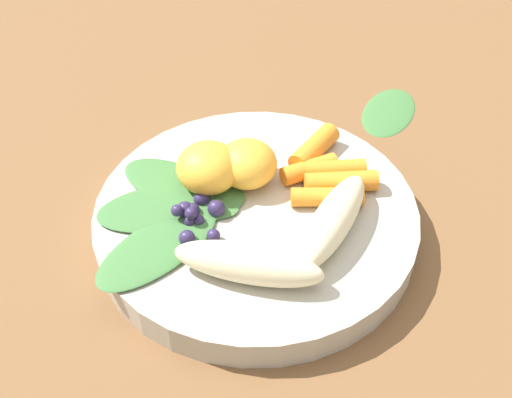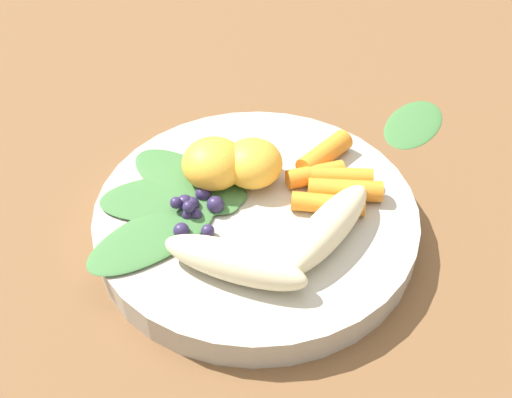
% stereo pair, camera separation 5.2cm
% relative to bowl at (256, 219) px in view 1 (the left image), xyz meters
% --- Properties ---
extents(ground_plane, '(2.40, 2.40, 0.00)m').
position_rel_bowl_xyz_m(ground_plane, '(0.00, 0.00, -0.01)').
color(ground_plane, brown).
extents(bowl, '(0.28, 0.28, 0.03)m').
position_rel_bowl_xyz_m(bowl, '(0.00, 0.00, 0.00)').
color(bowl, '#B2AD9E').
rests_on(bowl, ground_plane).
extents(banana_peeled_left, '(0.07, 0.12, 0.03)m').
position_rel_bowl_xyz_m(banana_peeled_left, '(0.06, -0.03, 0.03)').
color(banana_peeled_left, beige).
rests_on(banana_peeled_left, bowl).
extents(banana_peeled_right, '(0.12, 0.05, 0.03)m').
position_rel_bowl_xyz_m(banana_peeled_right, '(0.00, -0.08, 0.03)').
color(banana_peeled_right, beige).
rests_on(banana_peeled_right, bowl).
extents(orange_segment_near, '(0.06, 0.06, 0.04)m').
position_rel_bowl_xyz_m(orange_segment_near, '(-0.04, 0.02, 0.03)').
color(orange_segment_near, '#F4A833').
rests_on(orange_segment_near, bowl).
extents(orange_segment_far, '(0.05, 0.05, 0.04)m').
position_rel_bowl_xyz_m(orange_segment_far, '(-0.01, 0.03, 0.03)').
color(orange_segment_far, '#F4A833').
rests_on(orange_segment_far, bowl).
extents(carrot_front, '(0.06, 0.02, 0.02)m').
position_rel_bowl_xyz_m(carrot_front, '(0.06, 0.01, 0.02)').
color(carrot_front, orange).
rests_on(carrot_front, bowl).
extents(carrot_mid_left, '(0.07, 0.03, 0.02)m').
position_rel_bowl_xyz_m(carrot_mid_left, '(0.07, 0.03, 0.02)').
color(carrot_mid_left, orange).
rests_on(carrot_mid_left, bowl).
extents(carrot_mid_right, '(0.06, 0.03, 0.02)m').
position_rel_bowl_xyz_m(carrot_mid_right, '(0.07, 0.04, 0.02)').
color(carrot_mid_right, orange).
rests_on(carrot_mid_right, bowl).
extents(carrot_rear, '(0.05, 0.04, 0.02)m').
position_rel_bowl_xyz_m(carrot_rear, '(0.04, 0.04, 0.02)').
color(carrot_rear, orange).
rests_on(carrot_rear, bowl).
extents(carrot_small, '(0.05, 0.06, 0.02)m').
position_rel_bowl_xyz_m(carrot_small, '(0.05, 0.07, 0.02)').
color(carrot_small, orange).
rests_on(carrot_small, bowl).
extents(blueberry_pile, '(0.04, 0.06, 0.02)m').
position_rel_bowl_xyz_m(blueberry_pile, '(-0.05, -0.02, 0.02)').
color(blueberry_pile, '#2D234C').
rests_on(blueberry_pile, bowl).
extents(kale_leaf_left, '(0.13, 0.10, 0.00)m').
position_rel_bowl_xyz_m(kale_leaf_left, '(-0.07, 0.02, 0.02)').
color(kale_leaf_left, '#3D7038').
rests_on(kale_leaf_left, bowl).
extents(kale_leaf_right, '(0.14, 0.09, 0.00)m').
position_rel_bowl_xyz_m(kale_leaf_right, '(-0.07, -0.01, 0.02)').
color(kale_leaf_right, '#3D7038').
rests_on(kale_leaf_right, bowl).
extents(kale_leaf_rear, '(0.12, 0.13, 0.00)m').
position_rel_bowl_xyz_m(kale_leaf_rear, '(-0.07, -0.05, 0.02)').
color(kale_leaf_rear, '#3D7038').
rests_on(kale_leaf_rear, bowl).
extents(kale_leaf_stray, '(0.08, 0.11, 0.01)m').
position_rel_bowl_xyz_m(kale_leaf_stray, '(0.13, 0.19, -0.01)').
color(kale_leaf_stray, '#3D7038').
rests_on(kale_leaf_stray, ground_plane).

